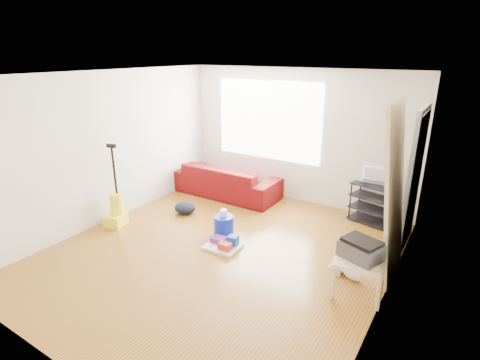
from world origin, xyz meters
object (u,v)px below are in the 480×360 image
Objects in this scene: tv_stand at (372,203)px; cleaning_tray at (224,244)px; bucket at (224,234)px; backpack at (185,213)px; vacuum at (116,210)px; sofa at (227,195)px; side_table at (359,263)px.

cleaning_tray is at bearing -114.75° from tv_stand.
bucket reaches higher than backpack.
cleaning_tray is at bearing -6.62° from vacuum.
vacuum is at bearing -133.37° from tv_stand.
tv_stand is 0.54× the size of vacuum.
backpack is 1.20m from vacuum.
vacuum is at bearing 70.01° from sofa.
vacuum reaches higher than tv_stand.
tv_stand is at bearing -174.48° from sofa.
tv_stand is 4.30m from vacuum.
bucket is at bearing -123.95° from tv_stand.
side_table is at bearing -9.11° from bucket.
backpack is at bearing 164.69° from bucket.
tv_stand is 2.55m from bucket.
bucket is 1.87m from vacuum.
sofa is at bearing 65.84° from backpack.
bucket is 0.82× the size of backpack.
backpack is (-1.30, 0.64, -0.06)m from cleaning_tray.
bucket is at bearing 5.28° from vacuum.
tv_stand reaches higher than backpack.
tv_stand reaches higher than cleaning_tray.
tv_stand is (2.79, 0.27, 0.35)m from sofa.
cleaning_tray is (1.20, -1.81, 0.06)m from sofa.
side_table reaches higher than backpack.
side_table reaches higher than sofa.
side_table is 2.08× the size of bucket.
cleaning_tray is 2.01m from vacuum.
vacuum reaches higher than bucket.
sofa reaches higher than cleaning_tray.
sofa is at bearing -161.81° from tv_stand.
tv_stand is 2.36× the size of bucket.
side_table reaches higher than cleaning_tray.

